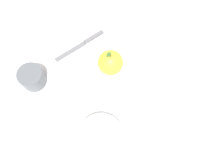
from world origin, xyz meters
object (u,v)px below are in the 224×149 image
(knife, at_px, (84,43))
(spoon, at_px, (60,48))
(dinner_plate, at_px, (112,76))
(apple, at_px, (112,63))
(side_bowl, at_px, (101,138))
(cup, at_px, (32,77))

(knife, height_order, spoon, spoon)
(dinner_plate, relative_size, apple, 2.32)
(knife, distance_m, spoon, 0.09)
(side_bowl, distance_m, knife, 0.34)
(spoon, bearing_deg, apple, -175.17)
(dinner_plate, height_order, side_bowl, side_bowl)
(knife, bearing_deg, side_bowl, 130.89)
(dinner_plate, bearing_deg, spoon, -0.43)
(side_bowl, height_order, cup, cup)
(dinner_plate, relative_size, spoon, 1.30)
(apple, distance_m, cup, 0.26)
(knife, bearing_deg, dinner_plate, 157.03)
(apple, xyz_separation_m, cup, (0.20, 0.16, -0.02))
(cup, xyz_separation_m, spoon, (-0.00, -0.14, -0.03))
(apple, bearing_deg, cup, 38.06)
(apple, xyz_separation_m, side_bowl, (-0.08, 0.21, -0.04))
(cup, height_order, spoon, cup)
(side_bowl, relative_size, knife, 0.74)
(apple, height_order, spoon, apple)
(side_bowl, bearing_deg, cup, -10.30)
(side_bowl, height_order, knife, side_bowl)
(knife, bearing_deg, spoon, 44.40)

